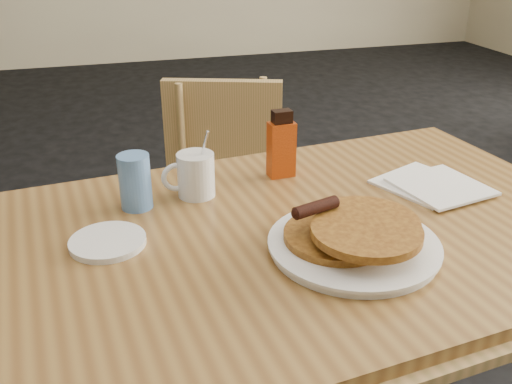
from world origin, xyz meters
TOP-DOWN VIEW (x-y plane):
  - main_table at (0.07, 0.03)m, footprint 1.29×0.94m
  - chair_main_far at (0.07, 0.74)m, footprint 0.49×0.50m
  - pancake_plate at (0.10, -0.08)m, footprint 0.31×0.31m
  - coffee_mug at (-0.13, 0.23)m, footprint 0.11×0.08m
  - syrup_bottle at (0.08, 0.27)m, footprint 0.06×0.04m
  - napkin_stack at (0.38, 0.11)m, footprint 0.24×0.25m
  - blue_tumbler at (-0.26, 0.21)m, footprint 0.09×0.09m
  - side_saucer at (-0.33, 0.07)m, footprint 0.17×0.17m

SIDE VIEW (x-z plane):
  - chair_main_far at x=0.07m, z-range 0.08..0.92m
  - main_table at x=0.07m, z-range 0.33..1.08m
  - napkin_stack at x=0.38m, z-range 0.75..0.76m
  - side_saucer at x=-0.33m, z-range 0.75..0.76m
  - pancake_plate at x=0.10m, z-range 0.73..0.82m
  - coffee_mug at x=-0.13m, z-range 0.72..0.88m
  - blue_tumbler at x=-0.26m, z-range 0.75..0.87m
  - syrup_bottle at x=0.08m, z-range 0.74..0.90m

